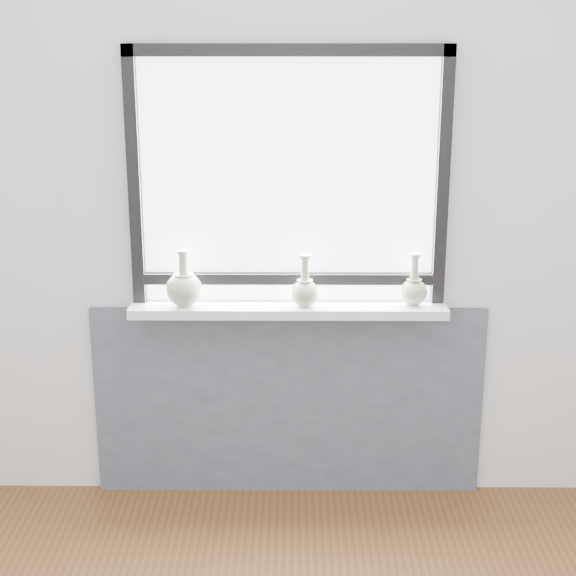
{
  "coord_description": "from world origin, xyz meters",
  "views": [
    {
      "loc": [
        0.02,
        -1.79,
        2.02
      ],
      "look_at": [
        0.0,
        1.55,
        1.02
      ],
      "focal_mm": 55.0,
      "sensor_mm": 36.0,
      "label": 1
    }
  ],
  "objects_px": {
    "windowsill": "(288,309)",
    "vase_b": "(305,291)",
    "vase_c": "(414,289)",
    "vase_a": "(184,288)"
  },
  "relations": [
    {
      "from": "vase_a",
      "to": "vase_b",
      "type": "bearing_deg",
      "value": -0.24
    },
    {
      "from": "windowsill",
      "to": "vase_c",
      "type": "height_order",
      "value": "vase_c"
    },
    {
      "from": "windowsill",
      "to": "vase_b",
      "type": "bearing_deg",
      "value": -16.35
    },
    {
      "from": "windowsill",
      "to": "vase_a",
      "type": "distance_m",
      "value": 0.44
    },
    {
      "from": "windowsill",
      "to": "vase_b",
      "type": "distance_m",
      "value": 0.11
    },
    {
      "from": "vase_b",
      "to": "vase_c",
      "type": "relative_size",
      "value": 1.0
    },
    {
      "from": "windowsill",
      "to": "vase_b",
      "type": "xyz_separation_m",
      "value": [
        0.07,
        -0.02,
        0.09
      ]
    },
    {
      "from": "windowsill",
      "to": "vase_c",
      "type": "relative_size",
      "value": 6.02
    },
    {
      "from": "windowsill",
      "to": "vase_a",
      "type": "relative_size",
      "value": 5.58
    },
    {
      "from": "vase_a",
      "to": "vase_c",
      "type": "relative_size",
      "value": 1.08
    }
  ]
}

